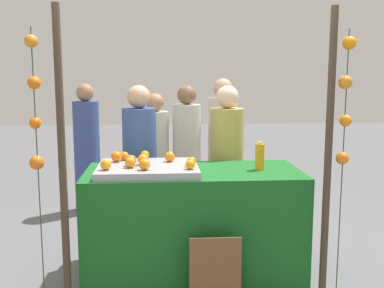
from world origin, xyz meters
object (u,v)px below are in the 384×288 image
orange_0 (130,163)px  vendor_left (140,175)px  chalkboard_sign (215,273)px  vendor_right (226,174)px  stall_counter (193,224)px  orange_1 (124,156)px  juice_bottle (260,157)px

orange_0 → vendor_left: (0.04, 0.78, -0.28)m
chalkboard_sign → vendor_right: 1.28m
chalkboard_sign → vendor_left: bearing=116.9°
stall_counter → vendor_left: 0.84m
chalkboard_sign → orange_1: bearing=134.4°
orange_1 → vendor_right: vendor_right is taller
stall_counter → orange_1: orange_1 is taller
vendor_right → orange_0: bearing=-139.1°
juice_bottle → vendor_right: 0.72m
chalkboard_sign → vendor_left: 1.40m
orange_0 → stall_counter: bearing=15.9°
orange_0 → chalkboard_sign: bearing=-31.2°
orange_1 → vendor_right: bearing=24.6°
vendor_left → vendor_right: (0.84, -0.01, -0.00)m
orange_0 → juice_bottle: (1.07, 0.14, 0.01)m
stall_counter → juice_bottle: size_ratio=7.61×
stall_counter → chalkboard_sign: bearing=-77.0°
vendor_left → vendor_right: 0.84m
chalkboard_sign → vendor_left: (-0.59, 1.17, 0.49)m
orange_1 → vendor_left: 0.53m
stall_counter → orange_1: 0.83m
stall_counter → chalkboard_sign: stall_counter is taller
juice_bottle → chalkboard_sign: bearing=-129.8°
orange_0 → vendor_left: bearing=86.7°
chalkboard_sign → orange_0: bearing=148.8°
vendor_right → stall_counter: bearing=-121.0°
orange_1 → vendor_right: (0.96, 0.44, -0.27)m
orange_0 → vendor_right: bearing=40.9°
stall_counter → vendor_right: (0.37, 0.62, 0.29)m
orange_1 → vendor_left: bearing=75.9°
juice_bottle → chalkboard_sign: size_ratio=0.43×
stall_counter → orange_1: (-0.58, 0.19, 0.56)m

